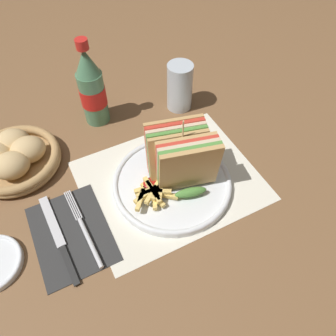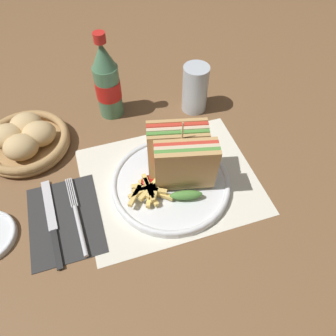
{
  "view_description": "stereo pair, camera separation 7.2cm",
  "coord_description": "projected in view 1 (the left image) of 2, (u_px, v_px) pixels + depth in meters",
  "views": [
    {
      "loc": [
        -0.19,
        -0.4,
        0.6
      ],
      "look_at": [
        0.01,
        0.01,
        0.04
      ],
      "focal_mm": 35.0,
      "sensor_mm": 36.0,
      "label": 1
    },
    {
      "loc": [
        -0.13,
        -0.42,
        0.6
      ],
      "look_at": [
        0.01,
        0.01,
        0.04
      ],
      "focal_mm": 35.0,
      "sensor_mm": 36.0,
      "label": 2
    }
  ],
  "objects": [
    {
      "name": "knife",
      "position": [
        59.0,
        239.0,
        0.65
      ],
      "size": [
        0.03,
        0.22,
        0.0
      ],
      "rotation": [
        0.0,
        0.0,
        0.05
      ],
      "color": "black",
      "rests_on": "napkin"
    },
    {
      "name": "ground_plane",
      "position": [
        165.0,
        182.0,
        0.74
      ],
      "size": [
        4.0,
        4.0,
        0.0
      ],
      "primitive_type": "plane",
      "color": "brown"
    },
    {
      "name": "fork",
      "position": [
        86.0,
        234.0,
        0.65
      ],
      "size": [
        0.02,
        0.2,
        0.01
      ],
      "rotation": [
        0.0,
        0.0,
        0.05
      ],
      "color": "silver",
      "rests_on": "napkin"
    },
    {
      "name": "ketchup_blob",
      "position": [
        151.0,
        183.0,
        0.71
      ],
      "size": [
        0.04,
        0.03,
        0.01
      ],
      "color": "maroon",
      "rests_on": "plate_main"
    },
    {
      "name": "fries_pile",
      "position": [
        154.0,
        191.0,
        0.69
      ],
      "size": [
        0.1,
        0.08,
        0.02
      ],
      "color": "#E5C166",
      "rests_on": "plate_main"
    },
    {
      "name": "club_sandwich",
      "position": [
        182.0,
        158.0,
        0.68
      ],
      "size": [
        0.14,
        0.14,
        0.17
      ],
      "color": "tan",
      "rests_on": "plate_main"
    },
    {
      "name": "bread_basket",
      "position": [
        14.0,
        158.0,
        0.75
      ],
      "size": [
        0.21,
        0.21,
        0.07
      ],
      "color": "#AD8451",
      "rests_on": "ground_plane"
    },
    {
      "name": "plate_main",
      "position": [
        172.0,
        183.0,
        0.73
      ],
      "size": [
        0.26,
        0.26,
        0.02
      ],
      "color": "white",
      "rests_on": "ground_plane"
    },
    {
      "name": "napkin",
      "position": [
        71.0,
        233.0,
        0.66
      ],
      "size": [
        0.15,
        0.2,
        0.0
      ],
      "color": "#2D2D2D",
      "rests_on": "ground_plane"
    },
    {
      "name": "coke_bottle_near",
      "position": [
        92.0,
        89.0,
        0.8
      ],
      "size": [
        0.06,
        0.06,
        0.23
      ],
      "color": "#4C7F5B",
      "rests_on": "ground_plane"
    },
    {
      "name": "glass_near",
      "position": [
        180.0,
        89.0,
        0.86
      ],
      "size": [
        0.07,
        0.07,
        0.13
      ],
      "color": "silver",
      "rests_on": "ground_plane"
    },
    {
      "name": "placemat",
      "position": [
        170.0,
        181.0,
        0.74
      ],
      "size": [
        0.39,
        0.31,
        0.0
      ],
      "color": "silver",
      "rests_on": "ground_plane"
    }
  ]
}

